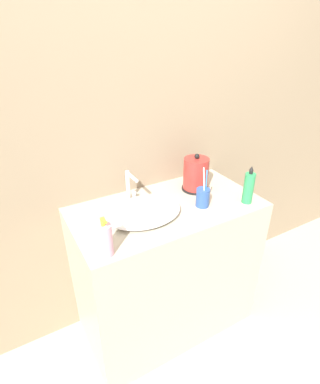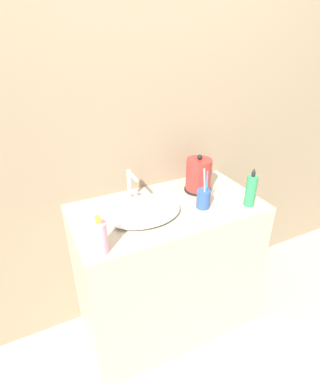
# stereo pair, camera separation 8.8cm
# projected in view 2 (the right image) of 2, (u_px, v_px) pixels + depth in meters

# --- Properties ---
(ground_plane) EXTENTS (12.00, 12.00, 0.00)m
(ground_plane) POSITION_uv_depth(u_px,v_px,m) (186.00, 352.00, 1.81)
(ground_plane) COLOR #BCB29E
(wall_back) EXTENTS (6.00, 0.04, 2.60)m
(wall_back) POSITION_uv_depth(u_px,v_px,m) (144.00, 117.00, 1.63)
(wall_back) COLOR gray
(wall_back) RESTS_ON ground_plane
(vanity_counter) EXTENTS (1.02, 0.54, 0.89)m
(vanity_counter) POSITION_uv_depth(u_px,v_px,m) (167.00, 269.00, 1.81)
(vanity_counter) COLOR #B7AD99
(vanity_counter) RESTS_ON ground_plane
(sink_basin) EXTENTS (0.39, 0.31, 0.05)m
(sink_basin) POSITION_uv_depth(u_px,v_px,m) (143.00, 211.00, 1.52)
(sink_basin) COLOR white
(sink_basin) RESTS_ON vanity_counter
(faucet) EXTENTS (0.06, 0.13, 0.18)m
(faucet) POSITION_uv_depth(u_px,v_px,m) (131.00, 184.00, 1.62)
(faucet) COLOR silver
(faucet) RESTS_ON vanity_counter
(electric_kettle) EXTENTS (0.16, 0.16, 0.22)m
(electric_kettle) POSITION_uv_depth(u_px,v_px,m) (198.00, 176.00, 1.72)
(electric_kettle) COLOR black
(electric_kettle) RESTS_ON vanity_counter
(toothbrush_cup) EXTENTS (0.07, 0.07, 0.23)m
(toothbrush_cup) POSITION_uv_depth(u_px,v_px,m) (203.00, 198.00, 1.57)
(toothbrush_cup) COLOR #2D519E
(toothbrush_cup) RESTS_ON vanity_counter
(lotion_bottle) EXTENTS (0.07, 0.07, 0.18)m
(lotion_bottle) POSITION_uv_depth(u_px,v_px,m) (100.00, 237.00, 1.24)
(lotion_bottle) COLOR #EAA8C6
(lotion_bottle) RESTS_ON vanity_counter
(shampoo_bottle) EXTENTS (0.06, 0.06, 0.22)m
(shampoo_bottle) POSITION_uv_depth(u_px,v_px,m) (251.00, 190.00, 1.57)
(shampoo_bottle) COLOR #2D9956
(shampoo_bottle) RESTS_ON vanity_counter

